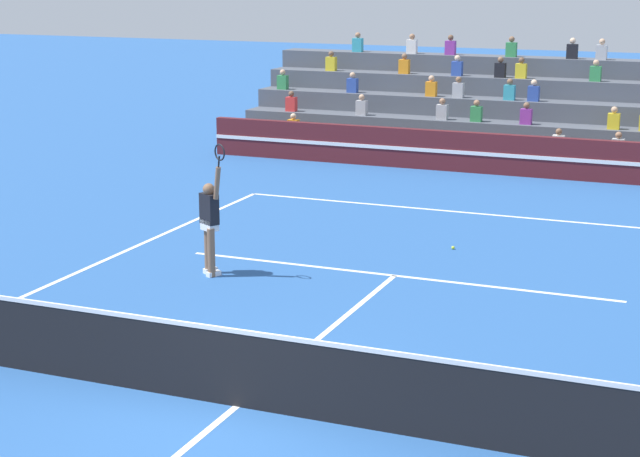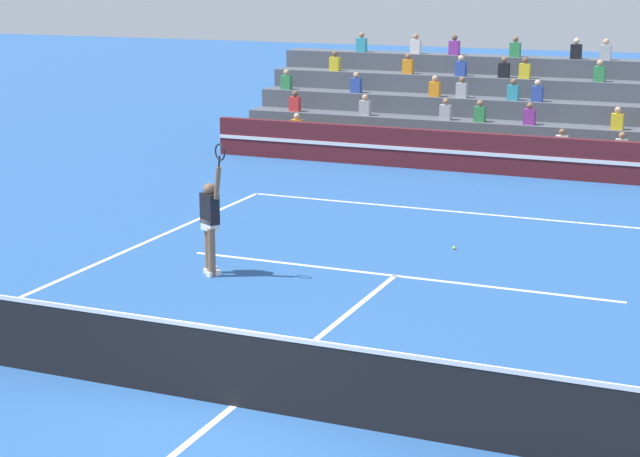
{
  "view_description": "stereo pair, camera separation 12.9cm",
  "coord_description": "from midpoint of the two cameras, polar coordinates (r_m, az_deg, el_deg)",
  "views": [
    {
      "loc": [
        5.87,
        -11.45,
        5.56
      ],
      "look_at": [
        -0.95,
        5.13,
        1.1
      ],
      "focal_mm": 60.0,
      "sensor_mm": 36.0,
      "label": 1
    },
    {
      "loc": [
        5.99,
        -11.4,
        5.56
      ],
      "look_at": [
        -0.95,
        5.13,
        1.1
      ],
      "focal_mm": 60.0,
      "sensor_mm": 36.0,
      "label": 2
    }
  ],
  "objects": [
    {
      "name": "tennis_player",
      "position": [
        19.5,
        -6.09,
        0.33
      ],
      "size": [
        0.75,
        0.51,
        2.5
      ],
      "color": "brown",
      "rests_on": "ground"
    },
    {
      "name": "tennis_ball",
      "position": [
        21.52,
        6.94,
        -1.02
      ],
      "size": [
        0.07,
        0.07,
        0.07
      ],
      "primitive_type": "sphere",
      "color": "#C6DB33",
      "rests_on": "ground"
    },
    {
      "name": "tennis_net",
      "position": [
        13.82,
        -4.78,
        -7.37
      ],
      "size": [
        12.0,
        0.1,
        1.1
      ],
      "color": "black",
      "rests_on": "ground"
    },
    {
      "name": "bleacher_stand",
      "position": [
        32.81,
        11.79,
        5.71
      ],
      "size": [
        17.92,
        4.75,
        3.38
      ],
      "color": "#4C515B",
      "rests_on": "ground"
    },
    {
      "name": "ground_plane",
      "position": [
        14.02,
        -4.73,
        -9.44
      ],
      "size": [
        120.0,
        120.0,
        0.0
      ],
      "primitive_type": "plane",
      "color": "#285699"
    },
    {
      "name": "court_lines",
      "position": [
        14.02,
        -4.73,
        -9.42
      ],
      "size": [
        11.1,
        23.9,
        0.01
      ],
      "color": "white",
      "rests_on": "ground"
    },
    {
      "name": "sponsor_banner_wall",
      "position": [
        29.2,
        10.32,
        3.86
      ],
      "size": [
        18.0,
        0.26,
        1.1
      ],
      "color": "#51191E",
      "rests_on": "ground"
    }
  ]
}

